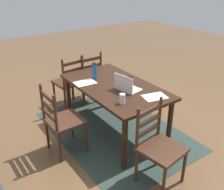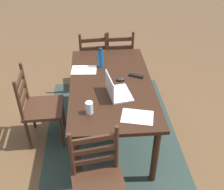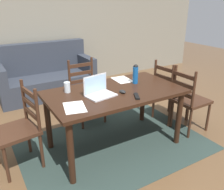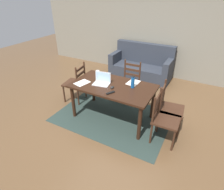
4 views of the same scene
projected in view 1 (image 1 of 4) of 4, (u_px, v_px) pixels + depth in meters
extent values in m
plane|color=brown|center=(114.00, 130.00, 3.94)|extent=(14.00, 14.00, 0.00)
cube|color=#283833|center=(114.00, 130.00, 3.94)|extent=(2.35, 1.62, 0.01)
cube|color=black|center=(115.00, 86.00, 3.62)|extent=(1.63, 0.91, 0.04)
cylinder|color=black|center=(170.00, 124.00, 3.44)|extent=(0.07, 0.07, 0.72)
cylinder|color=black|center=(108.00, 87.00, 4.53)|extent=(0.07, 0.07, 0.72)
cylinder|color=black|center=(125.00, 144.00, 3.05)|extent=(0.07, 0.07, 0.72)
cylinder|color=black|center=(69.00, 98.00, 4.14)|extent=(0.07, 0.07, 0.72)
cube|color=#3D2316|center=(86.00, 78.00, 4.69)|extent=(0.45, 0.45, 0.04)
cylinder|color=#3D2316|center=(73.00, 88.00, 4.83)|extent=(0.04, 0.04, 0.43)
cylinder|color=#3D2316|center=(90.00, 84.00, 5.03)|extent=(0.04, 0.04, 0.43)
cylinder|color=#3D2316|center=(83.00, 96.00, 4.55)|extent=(0.04, 0.04, 0.43)
cylinder|color=#3D2316|center=(101.00, 90.00, 4.76)|extent=(0.04, 0.04, 0.43)
cylinder|color=#3D2316|center=(82.00, 70.00, 4.33)|extent=(0.04, 0.04, 0.50)
cylinder|color=#3D2316|center=(101.00, 65.00, 4.54)|extent=(0.04, 0.04, 0.50)
cube|color=#3D2316|center=(92.00, 73.00, 4.48)|extent=(0.03, 0.36, 0.05)
cube|color=#3D2316|center=(92.00, 66.00, 4.42)|extent=(0.03, 0.36, 0.05)
cube|color=#3D2316|center=(91.00, 59.00, 4.37)|extent=(0.03, 0.36, 0.05)
cube|color=#3D2316|center=(162.00, 149.00, 2.81)|extent=(0.50, 0.50, 0.04)
cylinder|color=#3D2316|center=(184.00, 167.00, 2.90)|extent=(0.04, 0.04, 0.43)
cylinder|color=#3D2316|center=(164.00, 184.00, 2.67)|extent=(0.04, 0.04, 0.43)
cylinder|color=#3D2316|center=(157.00, 151.00, 3.15)|extent=(0.04, 0.04, 0.43)
cylinder|color=#3D2316|center=(136.00, 166.00, 2.92)|extent=(0.04, 0.04, 0.43)
cylinder|color=#3D2316|center=(160.00, 117.00, 2.95)|extent=(0.04, 0.04, 0.50)
cylinder|color=#3D2316|center=(137.00, 129.00, 2.71)|extent=(0.04, 0.04, 0.50)
cube|color=#3D2316|center=(148.00, 130.00, 2.87)|extent=(0.08, 0.36, 0.05)
cube|color=#3D2316|center=(149.00, 121.00, 2.82)|extent=(0.08, 0.36, 0.05)
cube|color=#3D2316|center=(150.00, 111.00, 2.76)|extent=(0.08, 0.36, 0.05)
cube|color=#3D2316|center=(68.00, 82.00, 4.50)|extent=(0.48, 0.48, 0.04)
cylinder|color=#3D2316|center=(54.00, 94.00, 4.62)|extent=(0.04, 0.04, 0.43)
cylinder|color=#3D2316|center=(72.00, 88.00, 4.84)|extent=(0.04, 0.04, 0.43)
cylinder|color=#3D2316|center=(65.00, 101.00, 4.36)|extent=(0.04, 0.04, 0.43)
cylinder|color=#3D2316|center=(84.00, 95.00, 4.58)|extent=(0.04, 0.04, 0.43)
cylinder|color=#3D2316|center=(63.00, 74.00, 4.14)|extent=(0.04, 0.04, 0.50)
cylinder|color=#3D2316|center=(83.00, 69.00, 4.37)|extent=(0.04, 0.04, 0.50)
cube|color=#3D2316|center=(74.00, 77.00, 4.30)|extent=(0.06, 0.36, 0.05)
cube|color=#3D2316|center=(73.00, 70.00, 4.24)|extent=(0.06, 0.36, 0.05)
cube|color=#3D2316|center=(73.00, 63.00, 4.19)|extent=(0.06, 0.36, 0.05)
cube|color=#3D2316|center=(65.00, 121.00, 3.34)|extent=(0.45, 0.45, 0.04)
cylinder|color=#3D2316|center=(72.00, 125.00, 3.68)|extent=(0.04, 0.04, 0.43)
cylinder|color=#3D2316|center=(86.00, 138.00, 3.41)|extent=(0.04, 0.04, 0.43)
cylinder|color=#3D2316|center=(47.00, 134.00, 3.48)|extent=(0.04, 0.04, 0.43)
cylinder|color=#3D2316|center=(60.00, 148.00, 3.21)|extent=(0.04, 0.04, 0.43)
cylinder|color=#3D2316|center=(42.00, 102.00, 3.27)|extent=(0.04, 0.04, 0.50)
cylinder|color=#3D2316|center=(55.00, 115.00, 2.99)|extent=(0.04, 0.04, 0.50)
cube|color=#3D2316|center=(50.00, 115.00, 3.17)|extent=(0.36, 0.03, 0.05)
cube|color=#3D2316|center=(48.00, 106.00, 3.12)|extent=(0.36, 0.03, 0.05)
cube|color=#3D2316|center=(47.00, 97.00, 3.06)|extent=(0.36, 0.03, 0.05)
cube|color=silver|center=(129.00, 89.00, 3.48)|extent=(0.35, 0.27, 0.02)
cube|color=silver|center=(123.00, 83.00, 3.37)|extent=(0.32, 0.07, 0.21)
cube|color=#A5CCEA|center=(124.00, 83.00, 3.37)|extent=(0.29, 0.06, 0.19)
cylinder|color=#145199|center=(95.00, 71.00, 3.79)|extent=(0.07, 0.07, 0.22)
sphere|color=black|center=(94.00, 64.00, 3.74)|extent=(0.06, 0.06, 0.06)
cylinder|color=silver|center=(122.00, 99.00, 3.09)|extent=(0.07, 0.07, 0.12)
ellipsoid|color=black|center=(119.00, 81.00, 3.69)|extent=(0.06, 0.10, 0.03)
cube|color=black|center=(127.00, 77.00, 3.84)|extent=(0.12, 0.17, 0.02)
cube|color=white|center=(155.00, 97.00, 3.27)|extent=(0.27, 0.34, 0.00)
cube|color=white|center=(85.00, 83.00, 3.68)|extent=(0.23, 0.31, 0.00)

